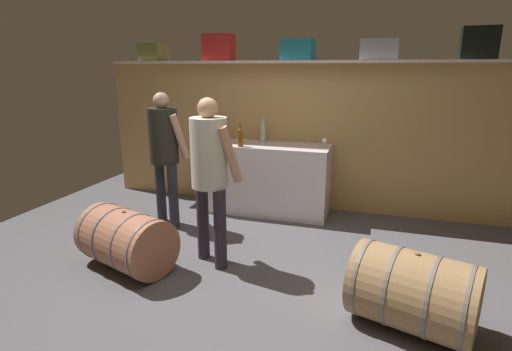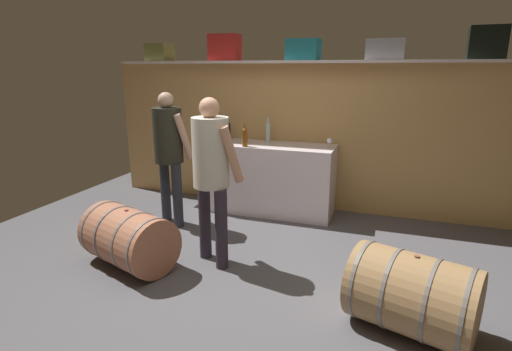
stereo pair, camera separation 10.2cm
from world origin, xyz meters
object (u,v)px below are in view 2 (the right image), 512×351
visitor_tasting (212,165)px  toolcase_grey (385,49)px  toolcase_teal (303,50)px  wine_bottle_clear (268,131)px  toolcase_olive (160,53)px  wine_barrel_near (413,294)px  wine_bottle_dark (228,130)px  wine_glass (330,141)px  work_cabinet (270,178)px  winemaker_pouring (169,145)px  toolcase_red (225,48)px  toolcase_black (487,43)px  wine_barrel_far (129,238)px  wine_bottle_amber (245,137)px

visitor_tasting → toolcase_grey: bearing=83.4°
toolcase_teal → wine_bottle_clear: size_ratio=1.19×
toolcase_olive → wine_barrel_near: (3.42, -2.30, -1.78)m
toolcase_teal → wine_bottle_clear: toolcase_teal is taller
visitor_tasting → wine_bottle_dark: bearing=139.7°
wine_glass → work_cabinet: bearing=-179.2°
wine_bottle_clear → winemaker_pouring: 1.33m
toolcase_grey → wine_barrel_near: (0.41, -2.30, -1.78)m
winemaker_pouring → toolcase_red: bearing=103.0°
toolcase_teal → toolcase_black: bearing=2.7°
toolcase_red → toolcase_grey: toolcase_red is taller
wine_bottle_clear → winemaker_pouring: winemaker_pouring is taller
toolcase_black → winemaker_pouring: bearing=-159.2°
wine_barrel_near → wine_barrel_far: (-2.55, 0.17, -0.01)m
toolcase_grey → wine_bottle_amber: size_ratio=1.47×
wine_bottle_clear → wine_bottle_amber: (-0.19, -0.37, -0.03)m
wine_bottle_amber → wine_barrel_far: 1.92m
toolcase_grey → winemaker_pouring: size_ratio=0.27×
work_cabinet → wine_bottle_dark: 0.90m
toolcase_black → wine_bottle_amber: (-2.62, -0.45, -1.10)m
toolcase_red → wine_barrel_far: size_ratio=0.38×
toolcase_olive → toolcase_black: size_ratio=0.88×
toolcase_teal → wine_barrel_near: size_ratio=0.40×
toolcase_olive → work_cabinet: bearing=-4.4°
wine_glass → wine_barrel_far: bearing=-129.5°
toolcase_olive → wine_bottle_dark: bearing=-0.6°
wine_bottle_clear → wine_glass: bearing=-8.6°
wine_barrel_far → winemaker_pouring: size_ratio=0.64×
wine_barrel_far → visitor_tasting: visitor_tasting is taller
wine_barrel_far → toolcase_grey: bearing=64.0°
wine_barrel_far → wine_glass: bearing=69.7°
toolcase_teal → wine_bottle_clear: 1.11m
work_cabinet → toolcase_olive: bearing=172.8°
toolcase_olive → wine_barrel_far: (0.88, -2.13, -1.79)m
wine_bottle_amber → wine_bottle_dark: bearing=135.6°
toolcase_grey → wine_bottle_dark: (-1.97, -0.06, -1.03)m
wine_bottle_clear → wine_bottle_amber: 0.41m
wine_bottle_dark → wine_barrel_near: (2.38, -2.24, -0.74)m
wine_barrel_near → winemaker_pouring: size_ratio=0.62×
toolcase_black → wine_bottle_amber: bearing=-166.4°
toolcase_olive → visitor_tasting: bearing=-45.1°
toolcase_red → wine_bottle_amber: size_ratio=1.31×
toolcase_teal → wine_glass: bearing=-24.1°
toolcase_red → wine_bottle_amber: bearing=-46.3°
toolcase_grey → wine_bottle_dark: toolcase_grey is taller
toolcase_olive → wine_barrel_near: 4.49m
toolcase_teal → wine_bottle_dark: bearing=-173.7°
visitor_tasting → toolcase_red: bearing=140.6°
toolcase_black → winemaker_pouring: (-3.37, -1.02, -1.15)m
toolcase_olive → toolcase_red: toolcase_red is taller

